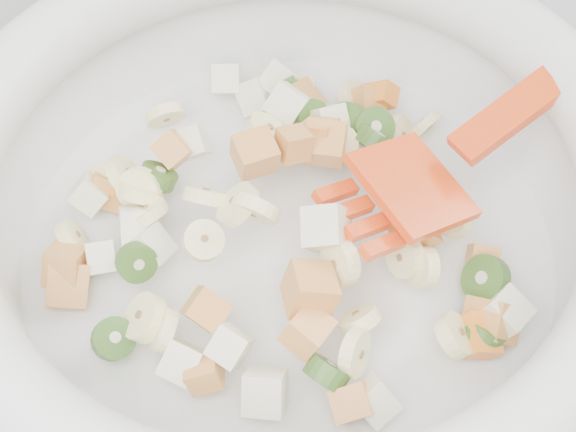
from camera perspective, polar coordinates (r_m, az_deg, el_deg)
mixing_bowl at (r=0.49m, az=0.03°, el=0.90°), size 0.49×0.40×0.13m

